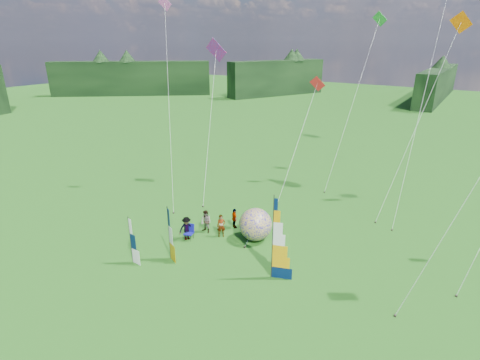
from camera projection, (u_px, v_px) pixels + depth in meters
The scene contains 17 objects.
ground at pixel (216, 294), 21.31m from camera, with size 220.00×220.00×0.00m, color #348422.
treeline_ring at pixel (214, 232), 19.89m from camera, with size 210.00×210.00×8.00m, color #1E3F19, non-canonical shape.
feather_banner_main at pixel (273, 239), 21.94m from camera, with size 1.41×0.10×5.25m, color #05183E, non-canonical shape.
side_banner_left at pixel (169, 234), 24.19m from camera, with size 1.01×0.10×3.66m, color #D99507, non-canonical shape.
side_banner_far at pixel (131, 241), 23.84m from camera, with size 0.94×0.10×3.17m, color white, non-canonical shape.
bol_inflatable at pixel (255, 224), 26.76m from camera, with size 2.38×2.38×2.38m, color #05008B.
spectator_a at pixel (221, 226), 27.26m from camera, with size 0.63×0.41×1.72m, color #66594C.
spectator_b at pixel (206, 222), 27.82m from camera, with size 0.86×0.42×1.77m, color #66594C.
spectator_c at pixel (187, 228), 26.87m from camera, with size 1.14×0.42×1.76m, color #66594C.
spectator_d at pixel (234, 218), 28.54m from camera, with size 0.93×0.38×1.59m, color #66594C.
camp_chair at pixel (189, 232), 26.93m from camera, with size 0.67×0.67×1.15m, color navy, non-canonical shape.
kite_whale at pixel (431, 62), 29.18m from camera, with size 3.48×15.96×23.92m, color black, non-canonical shape.
kite_rainbow_delta at pixel (210, 116), 33.16m from camera, with size 6.73×10.16×14.47m, color red, non-canonical shape.
small_kite_red at pixel (298, 136), 33.70m from camera, with size 2.50×9.87×10.89m, color red, non-canonical shape.
small_kite_orange at pixel (419, 114), 29.12m from camera, with size 5.45×10.72×16.25m, color #DD5900, non-canonical shape.
small_kite_pink at pixel (169, 101), 31.23m from camera, with size 6.56×7.31×17.54m, color #FB59C7, non-canonical shape.
small_kite_green at pixel (353, 97), 36.12m from camera, with size 3.11×12.39×16.74m, color green, non-canonical shape.
Camera 1 is at (10.83, -13.97, 13.65)m, focal length 28.00 mm.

